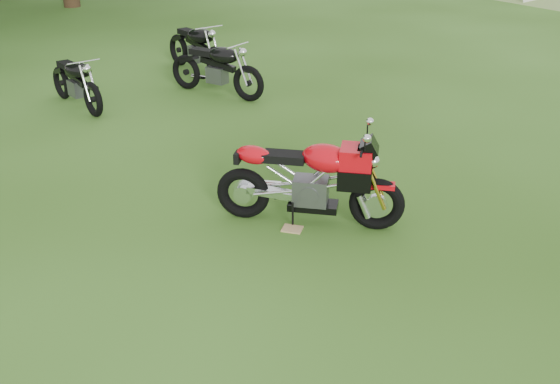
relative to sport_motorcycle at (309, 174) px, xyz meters
The scene contains 6 objects.
ground 1.03m from the sport_motorcycle, 107.01° to the right, with size 120.00×120.00×0.00m, color #24450E.
sport_motorcycle is the anchor object (origin of this frame).
plywood_board 0.68m from the sport_motorcycle, 108.72° to the right, with size 0.23×0.18×0.02m, color tan.
vintage_moto_a 6.00m from the sport_motorcycle, 160.92° to the left, with size 1.93×0.45×1.02m, color black, non-canonical shape.
vintage_moto_c 7.28m from the sport_motorcycle, 135.91° to the left, with size 2.17×0.50×1.14m, color black, non-canonical shape.
vintage_moto_d 5.46m from the sport_motorcycle, 135.38° to the left, with size 2.12×0.49×1.12m, color black, non-canonical shape.
Camera 1 is at (3.09, -5.12, 3.53)m, focal length 40.00 mm.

